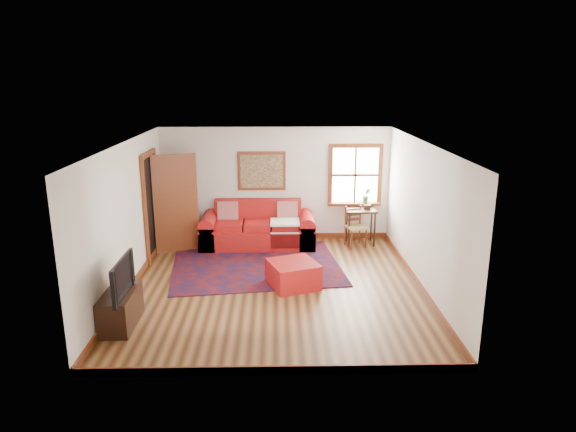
{
  "coord_description": "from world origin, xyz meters",
  "views": [
    {
      "loc": [
        0.03,
        -8.31,
        3.56
      ],
      "look_at": [
        0.23,
        0.6,
        1.11
      ],
      "focal_mm": 32.0,
      "sensor_mm": 36.0,
      "label": 1
    }
  ],
  "objects_px": {
    "red_ottoman": "(293,274)",
    "side_table": "(361,215)",
    "ladder_back_chair": "(355,225)",
    "media_cabinet": "(121,309)",
    "red_leather_sofa": "(258,231)"
  },
  "relations": [
    {
      "from": "red_ottoman",
      "to": "media_cabinet",
      "type": "relative_size",
      "value": 0.81
    },
    {
      "from": "side_table",
      "to": "media_cabinet",
      "type": "bearing_deg",
      "value": -137.92
    },
    {
      "from": "red_leather_sofa",
      "to": "media_cabinet",
      "type": "height_order",
      "value": "red_leather_sofa"
    },
    {
      "from": "ladder_back_chair",
      "to": "side_table",
      "type": "bearing_deg",
      "value": 45.64
    },
    {
      "from": "ladder_back_chair",
      "to": "red_ottoman",
      "type": "bearing_deg",
      "value": -122.67
    },
    {
      "from": "side_table",
      "to": "ladder_back_chair",
      "type": "bearing_deg",
      "value": -134.36
    },
    {
      "from": "side_table",
      "to": "media_cabinet",
      "type": "relative_size",
      "value": 0.82
    },
    {
      "from": "red_ottoman",
      "to": "media_cabinet",
      "type": "height_order",
      "value": "media_cabinet"
    },
    {
      "from": "red_ottoman",
      "to": "ladder_back_chair",
      "type": "height_order",
      "value": "ladder_back_chair"
    },
    {
      "from": "red_leather_sofa",
      "to": "side_table",
      "type": "height_order",
      "value": "red_leather_sofa"
    },
    {
      "from": "ladder_back_chair",
      "to": "media_cabinet",
      "type": "bearing_deg",
      "value": -138.06
    },
    {
      "from": "red_ottoman",
      "to": "side_table",
      "type": "height_order",
      "value": "side_table"
    },
    {
      "from": "red_leather_sofa",
      "to": "side_table",
      "type": "relative_size",
      "value": 3.13
    },
    {
      "from": "red_ottoman",
      "to": "media_cabinet",
      "type": "bearing_deg",
      "value": -172.0
    },
    {
      "from": "red_leather_sofa",
      "to": "red_ottoman",
      "type": "height_order",
      "value": "red_leather_sofa"
    }
  ]
}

